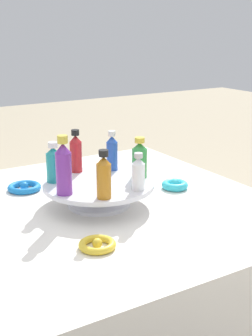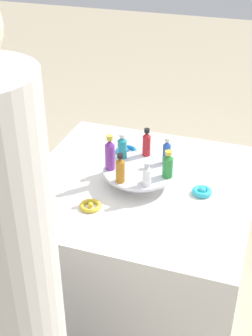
# 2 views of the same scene
# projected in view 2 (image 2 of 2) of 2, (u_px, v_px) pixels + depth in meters

# --- Properties ---
(ground_plane) EXTENTS (12.00, 12.00, 0.00)m
(ground_plane) POSITION_uv_depth(u_px,v_px,m) (137.00, 308.00, 2.28)
(ground_plane) COLOR tan
(party_table) EXTENTS (0.91, 0.91, 0.73)m
(party_table) POSITION_uv_depth(u_px,v_px,m) (138.00, 251.00, 2.09)
(party_table) COLOR silver
(party_table) RESTS_ON ground_plane
(display_stand) EXTENTS (0.30, 0.30, 0.06)m
(display_stand) POSITION_uv_depth(u_px,v_px,m) (140.00, 173.00, 1.88)
(display_stand) COLOR silver
(display_stand) RESTS_ON party_table
(bottle_green) EXTENTS (0.04, 0.04, 0.11)m
(bottle_green) POSITION_uv_depth(u_px,v_px,m) (168.00, 165.00, 1.80)
(bottle_green) COLOR #288438
(bottle_green) RESTS_ON display_stand
(bottle_blue) EXTENTS (0.03, 0.03, 0.11)m
(bottle_blue) POSITION_uv_depth(u_px,v_px,m) (167.00, 152.00, 1.88)
(bottle_blue) COLOR #234CAD
(bottle_blue) RESTS_ON display_stand
(bottle_red) EXTENTS (0.03, 0.03, 0.12)m
(bottle_red) POSITION_uv_depth(u_px,v_px,m) (147.00, 143.00, 1.94)
(bottle_red) COLOR #B21E23
(bottle_red) RESTS_ON display_stand
(bottle_teal) EXTENTS (0.04, 0.04, 0.11)m
(bottle_teal) POSITION_uv_depth(u_px,v_px,m) (122.00, 147.00, 1.92)
(bottle_teal) COLOR teal
(bottle_teal) RESTS_ON display_stand
(bottle_purple) EXTENTS (0.04, 0.04, 0.15)m
(bottle_purple) POSITION_uv_depth(u_px,v_px,m) (110.00, 154.00, 1.84)
(bottle_purple) COLOR #702D93
(bottle_purple) RESTS_ON display_stand
(bottle_amber) EXTENTS (0.04, 0.04, 0.12)m
(bottle_amber) POSITION_uv_depth(u_px,v_px,m) (120.00, 169.00, 1.76)
(bottle_amber) COLOR #AD6B19
(bottle_amber) RESTS_ON display_stand
(bottle_clear) EXTENTS (0.03, 0.03, 0.10)m
(bottle_clear) POSITION_uv_depth(u_px,v_px,m) (147.00, 175.00, 1.75)
(bottle_clear) COLOR silver
(bottle_clear) RESTS_ON display_stand
(ribbon_bow_gold) EXTENTS (0.08, 0.08, 0.02)m
(ribbon_bow_gold) POSITION_uv_depth(u_px,v_px,m) (90.00, 206.00, 1.75)
(ribbon_bow_gold) COLOR gold
(ribbon_bow_gold) RESTS_ON party_table
(ribbon_bow_teal) EXTENTS (0.08, 0.08, 0.03)m
(ribbon_bow_teal) POSITION_uv_depth(u_px,v_px,m) (202.00, 191.00, 1.83)
(ribbon_bow_teal) COLOR #2DB7CC
(ribbon_bow_teal) RESTS_ON party_table
(ribbon_bow_blue) EXTENTS (0.10, 0.10, 0.03)m
(ribbon_bow_blue) POSITION_uv_depth(u_px,v_px,m) (126.00, 151.00, 2.11)
(ribbon_bow_blue) COLOR blue
(ribbon_bow_blue) RESTS_ON party_table
(person_figure) EXTENTS (0.28, 0.28, 1.64)m
(person_figure) POSITION_uv_depth(u_px,v_px,m) (9.00, 317.00, 1.18)
(person_figure) COLOR #282D42
(person_figure) RESTS_ON ground_plane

